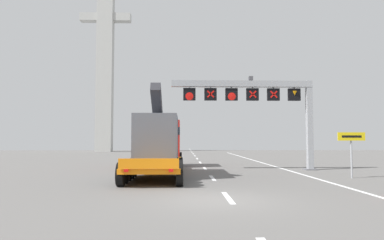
{
  "coord_description": "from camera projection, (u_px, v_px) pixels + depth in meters",
  "views": [
    {
      "loc": [
        -1.21,
        -12.25,
        2.16
      ],
      "look_at": [
        -0.53,
        10.59,
        3.46
      ],
      "focal_mm": 31.94,
      "sensor_mm": 36.0,
      "label": 1
    }
  ],
  "objects": [
    {
      "name": "heavy_haul_truck_orange",
      "position": [
        160.0,
        142.0,
        23.14
      ],
      "size": [
        3.02,
        14.06,
        5.3
      ],
      "color": "orange",
      "rests_on": "ground"
    },
    {
      "name": "overhead_lane_gantry",
      "position": [
        260.0,
        98.0,
        24.35
      ],
      "size": [
        10.31,
        0.9,
        6.66
      ],
      "color": "#9EA0A5",
      "rests_on": "ground"
    },
    {
      "name": "bridge_pylon_distant",
      "position": [
        105.0,
        41.0,
        61.14
      ],
      "size": [
        9.0,
        2.0,
        38.76
      ],
      "color": "#B7B7B2",
      "rests_on": "ground"
    },
    {
      "name": "ground",
      "position": [
        216.0,
        200.0,
        12.14
      ],
      "size": [
        112.0,
        112.0,
        0.0
      ],
      "primitive_type": "plane",
      "color": "slate"
    },
    {
      "name": "edge_line_right",
      "position": [
        286.0,
        170.0,
        24.3
      ],
      "size": [
        0.2,
        63.0,
        0.01
      ],
      "primitive_type": "cube",
      "color": "silver",
      "rests_on": "ground"
    },
    {
      "name": "exit_sign_yellow",
      "position": [
        351.0,
        143.0,
        19.06
      ],
      "size": [
        1.54,
        0.15,
        2.55
      ],
      "color": "#9EA0A5",
      "rests_on": "ground"
    },
    {
      "name": "lane_markings",
      "position": [
        196.0,
        157.0,
        41.42
      ],
      "size": [
        0.2,
        73.24,
        0.01
      ],
      "color": "silver",
      "rests_on": "ground"
    }
  ]
}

